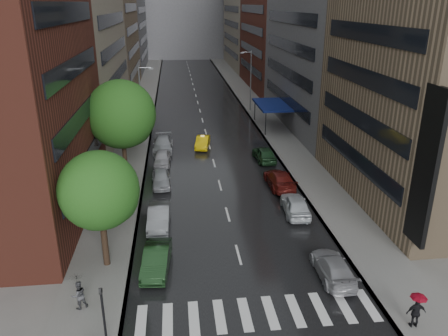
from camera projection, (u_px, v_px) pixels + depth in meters
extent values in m
plane|color=gray|center=(248.00, 291.00, 25.67)|extent=(220.00, 220.00, 0.00)
cube|color=black|center=(198.00, 105.00, 72.10)|extent=(14.00, 140.00, 0.01)
cube|color=gray|center=(143.00, 106.00, 71.12)|extent=(4.00, 140.00, 0.15)
cube|color=gray|center=(252.00, 103.00, 73.03)|extent=(4.00, 140.00, 0.15)
cube|color=silver|center=(141.00, 322.00, 23.16)|extent=(0.55, 2.80, 0.01)
cube|color=silver|center=(168.00, 320.00, 23.31)|extent=(0.55, 2.80, 0.01)
cube|color=silver|center=(194.00, 318.00, 23.46)|extent=(0.55, 2.80, 0.01)
cube|color=silver|center=(220.00, 316.00, 23.61)|extent=(0.55, 2.80, 0.01)
cube|color=silver|center=(245.00, 314.00, 23.75)|extent=(0.55, 2.80, 0.01)
cube|color=silver|center=(270.00, 312.00, 23.90)|extent=(0.55, 2.80, 0.01)
cube|color=silver|center=(295.00, 310.00, 24.05)|extent=(0.55, 2.80, 0.01)
cube|color=silver|center=(320.00, 308.00, 24.20)|extent=(0.55, 2.80, 0.01)
cube|color=silver|center=(344.00, 307.00, 24.35)|extent=(0.55, 2.80, 0.01)
cube|color=silver|center=(368.00, 305.00, 24.49)|extent=(0.55, 2.80, 0.01)
cube|color=maroon|center=(13.00, 47.00, 30.60)|extent=(8.00, 20.00, 26.00)
cube|color=#937A5B|center=(111.00, 31.00, 79.60)|extent=(8.00, 28.00, 22.00)
cube|color=#937A5B|center=(421.00, 15.00, 33.07)|extent=(8.00, 20.00, 30.00)
cube|color=slate|center=(319.00, 35.00, 56.42)|extent=(8.00, 28.00, 24.00)
cube|color=gray|center=(247.00, 10.00, 109.57)|extent=(8.00, 32.00, 28.00)
cube|color=black|center=(426.00, 168.00, 26.39)|extent=(0.30, 2.20, 10.00)
cube|color=slate|center=(184.00, 2.00, 129.56)|extent=(40.00, 14.00, 32.00)
cylinder|color=#382619|center=(104.00, 237.00, 27.37)|extent=(0.40, 0.40, 4.26)
sphere|color=#1E5116|center=(99.00, 190.00, 26.23)|extent=(4.87, 4.87, 4.87)
cylinder|color=#382619|center=(125.00, 157.00, 39.87)|extent=(0.40, 0.40, 5.34)
sphere|color=#1E5116|center=(121.00, 114.00, 38.44)|extent=(6.10, 6.10, 6.10)
cylinder|color=#382619|center=(135.00, 130.00, 51.05)|extent=(0.40, 0.40, 3.89)
sphere|color=#1E5116|center=(133.00, 105.00, 50.01)|extent=(4.45, 4.45, 4.45)
imported|color=#DEB70B|center=(203.00, 142.00, 50.81)|extent=(2.13, 4.26, 1.34)
imported|color=#173418|center=(156.00, 260.00, 27.47)|extent=(1.98, 4.63, 1.48)
imported|color=gray|center=(159.00, 217.00, 32.91)|extent=(1.72, 4.59, 1.50)
imported|color=#999CA2|center=(161.00, 178.00, 40.22)|extent=(1.87, 4.22, 1.41)
imported|color=#A8A8AD|center=(162.00, 158.00, 45.55)|extent=(1.81, 4.17, 1.40)
imported|color=#979AA0|center=(163.00, 144.00, 49.71)|extent=(2.26, 5.36, 1.54)
imported|color=#959599|center=(333.00, 267.00, 26.78)|extent=(1.98, 4.73, 1.36)
imported|color=silver|center=(295.00, 205.00, 34.83)|extent=(2.18, 4.77, 1.58)
imported|color=#5C1612|center=(280.00, 179.00, 39.90)|extent=(2.27, 5.35, 1.54)
imported|color=#1B3B20|center=(264.00, 154.00, 46.49)|extent=(2.13, 4.74, 1.58)
imported|color=#46464B|center=(79.00, 295.00, 23.75)|extent=(1.02, 0.95, 1.68)
imported|color=black|center=(77.00, 283.00, 23.46)|extent=(0.96, 0.98, 0.88)
imported|color=black|center=(416.00, 313.00, 22.37)|extent=(1.03, 0.48, 1.73)
imported|color=#B30D27|center=(418.00, 300.00, 22.09)|extent=(0.82, 0.82, 0.72)
cylinder|color=black|center=(104.00, 321.00, 20.71)|extent=(0.12, 0.12, 3.20)
imported|color=black|center=(101.00, 296.00, 20.21)|extent=(0.18, 0.15, 0.90)
cylinder|color=gray|center=(141.00, 105.00, 51.05)|extent=(0.18, 0.18, 9.00)
cube|color=gray|center=(151.00, 68.00, 49.70)|extent=(0.50, 0.22, 0.16)
cylinder|color=gray|center=(251.00, 81.00, 66.63)|extent=(0.18, 0.18, 9.00)
cube|color=gray|center=(242.00, 53.00, 64.99)|extent=(0.50, 0.22, 0.16)
cube|color=navy|center=(272.00, 105.00, 58.00)|extent=(4.00, 8.00, 0.25)
cylinder|color=black|center=(266.00, 123.00, 54.84)|extent=(0.12, 0.12, 3.00)
cylinder|color=black|center=(255.00, 110.00, 61.90)|extent=(0.12, 0.12, 3.00)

